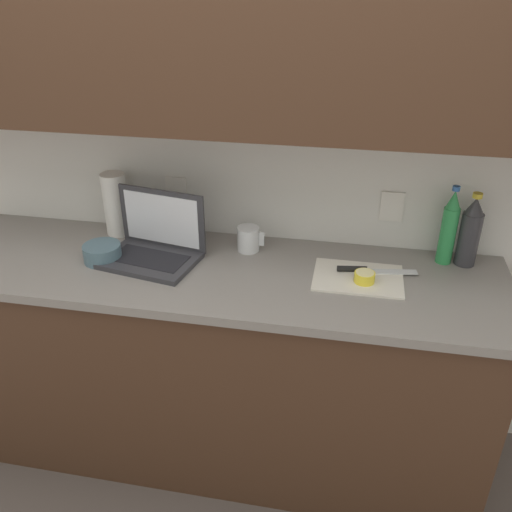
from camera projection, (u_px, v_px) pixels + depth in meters
The scene contains 12 objects.
ground_plane at pixel (220, 443), 2.49m from camera, with size 12.00×12.00×0.00m, color #564C47.
wall_back at pixel (223, 84), 1.96m from camera, with size 5.20×0.38×2.60m.
counter_unit at pixel (212, 361), 2.27m from camera, with size 2.21×0.62×0.92m.
laptop at pixel (155, 243), 2.11m from camera, with size 0.40×0.31×0.26m.
cutting_board at pixel (358, 278), 1.99m from camera, with size 0.33×0.24×0.01m, color silver.
knife at pixel (363, 270), 2.01m from camera, with size 0.30×0.07×0.02m.
lemon_half_cut at pixel (365, 277), 1.95m from camera, with size 0.07×0.07×0.04m.
bottle_green_soda at pixel (449, 228), 2.03m from camera, with size 0.06×0.06×0.31m.
bottle_oil_tall at pixel (470, 232), 2.03m from camera, with size 0.08×0.08×0.29m.
measuring_cup at pixel (249, 239), 2.16m from camera, with size 0.11×0.09×0.10m.
bowl_white at pixel (102, 253), 2.09m from camera, with size 0.15×0.15×0.07m.
paper_towel_roll at pixel (116, 204), 2.26m from camera, with size 0.10×0.10×0.27m.
Camera 1 is at (0.50, -1.72, 1.94)m, focal length 38.00 mm.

